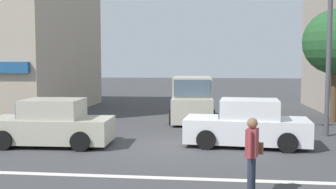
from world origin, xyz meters
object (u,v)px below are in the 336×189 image
object	(u,v)px
street_tree	(336,42)
sedan_approaching_near	(51,125)
utility_pole_near_left	(19,37)
traffic_light_mast	(295,23)
sedan_crossing_center	(247,125)
pedestrian_foreground_with_bag	(252,152)
van_waiting_far	(192,100)

from	to	relation	value
street_tree	sedan_approaching_near	xyz separation A→B (m)	(-11.18, -6.64, -3.07)
utility_pole_near_left	traffic_light_mast	world-z (taller)	utility_pole_near_left
sedan_crossing_center	pedestrian_foreground_with_bag	bearing A→B (deg)	-93.63
street_tree	van_waiting_far	bearing A→B (deg)	-178.23
street_tree	utility_pole_near_left	distance (m)	15.35
traffic_light_mast	utility_pole_near_left	bearing A→B (deg)	164.82
traffic_light_mast	van_waiting_far	xyz separation A→B (m)	(-4.04, 3.79, -3.30)
van_waiting_far	pedestrian_foreground_with_bag	xyz separation A→B (m)	(1.82, -10.89, -0.05)
traffic_light_mast	van_waiting_far	distance (m)	6.45
sedan_crossing_center	pedestrian_foreground_with_bag	size ratio (longest dim) A/B	2.53
sedan_crossing_center	sedan_approaching_near	xyz separation A→B (m)	(-6.60, -0.67, 0.00)
sedan_approaching_near	pedestrian_foreground_with_bag	size ratio (longest dim) A/B	2.49
van_waiting_far	street_tree	bearing A→B (deg)	1.77
van_waiting_far	pedestrian_foreground_with_bag	world-z (taller)	van_waiting_far
van_waiting_far	pedestrian_foreground_with_bag	size ratio (longest dim) A/B	2.81
pedestrian_foreground_with_bag	utility_pole_near_left	bearing A→B (deg)	134.71
street_tree	traffic_light_mast	xyz separation A→B (m)	(-2.69, -4.00, 0.52)
van_waiting_far	sedan_approaching_near	xyz separation A→B (m)	(-4.45, -6.43, -0.29)
street_tree	pedestrian_foreground_with_bag	world-z (taller)	street_tree
utility_pole_near_left	traffic_light_mast	xyz separation A→B (m)	(12.65, -3.43, 0.21)
sedan_crossing_center	street_tree	bearing A→B (deg)	52.45
traffic_light_mast	pedestrian_foreground_with_bag	size ratio (longest dim) A/B	3.71
street_tree	utility_pole_near_left	size ratio (longest dim) A/B	0.68
sedan_approaching_near	utility_pole_near_left	bearing A→B (deg)	124.39
sedan_approaching_near	street_tree	bearing A→B (deg)	30.68
traffic_light_mast	sedan_approaching_near	size ratio (longest dim) A/B	1.49
street_tree	utility_pole_near_left	world-z (taller)	utility_pole_near_left
utility_pole_near_left	van_waiting_far	size ratio (longest dim) A/B	1.68
utility_pole_near_left	sedan_crossing_center	distance (m)	12.50
street_tree	utility_pole_near_left	bearing A→B (deg)	-177.89
sedan_crossing_center	utility_pole_near_left	bearing A→B (deg)	153.33
traffic_light_mast	van_waiting_far	bearing A→B (deg)	136.84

